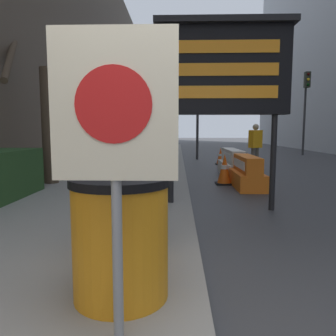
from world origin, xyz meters
TOP-DOWN VIEW (x-y plane):
  - building_left_facade at (-4.37, 9.80)m, footprint 0.40×50.40m
  - bare_tree at (-3.26, 5.95)m, footprint 1.72×1.77m
  - barrel_drum_foreground at (-0.66, 0.62)m, footprint 0.74×0.74m
  - barrel_drum_middle at (-0.75, 1.53)m, footprint 0.74×0.74m
  - warning_sign at (-0.58, 0.05)m, footprint 0.70×0.08m
  - message_board at (0.52, 3.89)m, footprint 2.31×0.36m
  - jersey_barrier_orange_near at (1.43, 6.15)m, footprint 0.63×1.68m
  - jersey_barrier_white at (1.43, 8.30)m, footprint 0.62×2.18m
  - traffic_cone_near at (0.96, 6.61)m, footprint 0.44×0.44m
  - traffic_cone_mid at (1.49, 11.51)m, footprint 0.38×0.38m
  - traffic_light_near_curb at (0.69, 13.87)m, footprint 0.28×0.44m
  - traffic_light_far_side at (6.78, 16.72)m, footprint 0.28×0.45m
  - pedestrian_worker at (2.47, 9.80)m, footprint 0.49×0.43m

SIDE VIEW (x-z plane):
  - traffic_cone_mid at x=1.49m, z-range -0.01..0.68m
  - jersey_barrier_orange_near at x=1.43m, z-range -0.05..0.72m
  - jersey_barrier_white at x=1.43m, z-range -0.05..0.76m
  - traffic_cone_near at x=0.96m, z-range -0.01..0.78m
  - barrel_drum_foreground at x=-0.66m, z-range 0.12..1.04m
  - barrel_drum_middle at x=-0.75m, z-range 0.12..1.04m
  - pedestrian_worker at x=2.47m, z-range 0.14..1.75m
  - warning_sign at x=-0.58m, z-range 0.49..2.30m
  - bare_tree at x=-3.26m, z-range 0.14..3.62m
  - message_board at x=0.52m, z-range 0.78..3.97m
  - traffic_light_near_curb at x=0.69m, z-range 0.91..5.00m
  - traffic_light_far_side at x=6.78m, z-range 0.99..5.53m
  - building_left_facade at x=-4.37m, z-range 0.00..10.66m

